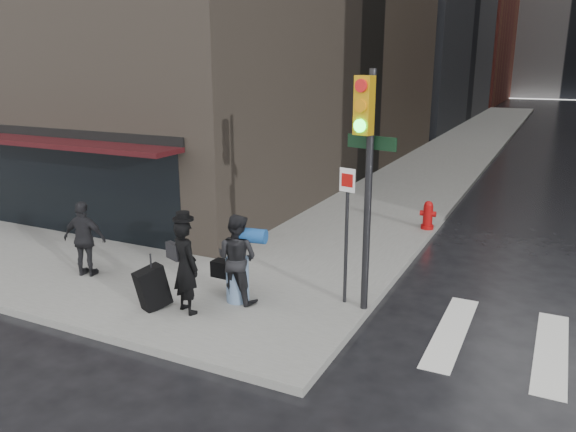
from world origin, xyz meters
name	(u,v)px	position (x,y,z in m)	size (l,w,h in m)	color
ground	(250,315)	(0.00, 0.00, 0.00)	(140.00, 140.00, 0.00)	black
sidewalk_left	(473,139)	(0.00, 27.00, 0.07)	(4.00, 50.00, 0.15)	slate
storefront	(52,171)	(-7.00, 1.90, 1.83)	(8.40, 1.11, 2.83)	black
man_overcoat	(179,270)	(-1.09, -0.66, 0.96)	(1.27, 0.86, 1.92)	black
man_jeans	(237,258)	(-0.38, 0.20, 1.01)	(1.22, 0.68, 1.72)	black
man_greycoat	(85,239)	(-3.96, -0.07, 0.96)	(1.02, 0.61, 1.62)	black
traffic_light	(365,160)	(1.84, 0.84, 2.94)	(1.06, 0.60, 4.32)	black
fire_hydrant	(428,216)	(1.80, 6.61, 0.50)	(0.43, 0.34, 0.78)	#950909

